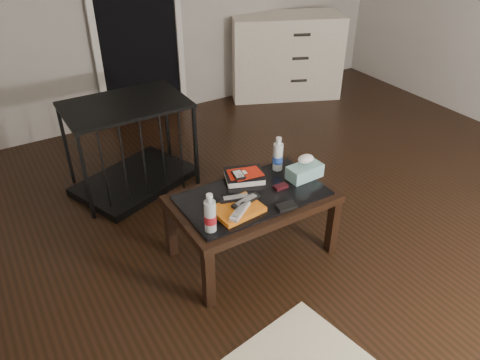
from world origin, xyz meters
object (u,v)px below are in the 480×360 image
at_px(textbook, 244,176).
at_px(water_bottle_right, 278,154).
at_px(pet_crate, 132,159).
at_px(dresser, 286,56).
at_px(water_bottle_left, 210,213).
at_px(coffee_table, 252,203).
at_px(tissue_box, 305,172).

distance_m(textbook, water_bottle_right, 0.27).
relative_size(pet_crate, water_bottle_right, 4.43).
height_order(dresser, water_bottle_right, dresser).
height_order(textbook, water_bottle_right, water_bottle_right).
xyz_separation_m(dresser, water_bottle_left, (-2.18, -2.30, 0.13)).
xyz_separation_m(textbook, water_bottle_right, (0.26, -0.01, 0.10)).
distance_m(coffee_table, textbook, 0.20).
relative_size(coffee_table, water_bottle_right, 4.20).
bearing_deg(pet_crate, dresser, 2.25).
distance_m(dresser, water_bottle_right, 2.46).
bearing_deg(textbook, water_bottle_right, 18.58).
distance_m(coffee_table, tissue_box, 0.41).
height_order(pet_crate, water_bottle_left, pet_crate).
bearing_deg(water_bottle_left, tissue_box, 11.73).
relative_size(coffee_table, water_bottle_left, 4.20).
bearing_deg(textbook, dresser, 68.66).
relative_size(dresser, water_bottle_right, 5.46).
relative_size(textbook, water_bottle_left, 1.05).
distance_m(pet_crate, water_bottle_left, 1.41).
xyz_separation_m(coffee_table, water_bottle_right, (0.31, 0.17, 0.18)).
bearing_deg(textbook, water_bottle_left, -120.69).
distance_m(coffee_table, water_bottle_right, 0.39).
relative_size(dresser, textbook, 5.20).
relative_size(water_bottle_left, tissue_box, 1.03).
height_order(coffee_table, dresser, dresser).
height_order(dresser, tissue_box, dresser).
xyz_separation_m(pet_crate, tissue_box, (0.77, -1.21, 0.28)).
height_order(coffee_table, pet_crate, pet_crate).
distance_m(pet_crate, tissue_box, 1.45).
bearing_deg(water_bottle_right, water_bottle_left, -153.77).
bearing_deg(coffee_table, pet_crate, 107.16).
bearing_deg(pet_crate, water_bottle_left, -111.72).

